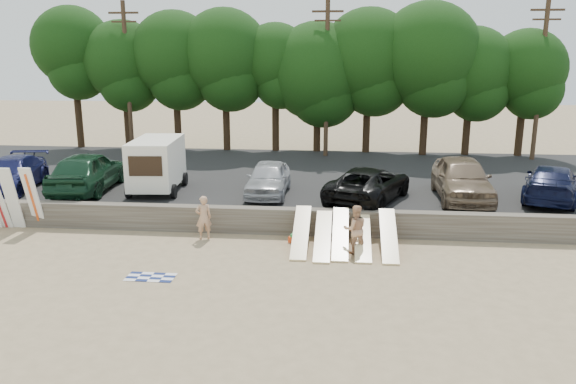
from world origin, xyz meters
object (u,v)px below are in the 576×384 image
object	(u,v)px
box_trailer	(157,162)
car_1	(87,171)
car_3	(369,184)
beachgoer_b	(355,229)
car_5	(552,183)
beachgoer_a	(204,217)
cooler	(296,238)
car_0	(11,174)
car_4	(462,178)
car_2	(268,178)

from	to	relation	value
box_trailer	car_1	xyz separation A→B (m)	(-3.11, -0.25, -0.41)
car_3	beachgoer_b	world-z (taller)	car_3
car_5	box_trailer	bearing A→B (deg)	22.18
beachgoer_a	cooler	size ratio (longest dim) A/B	4.34
car_0	car_3	bearing A→B (deg)	-9.99
car_0	beachgoer_b	bearing A→B (deg)	-26.20
cooler	beachgoer_a	bearing A→B (deg)	-166.51
car_4	car_5	distance (m)	3.72
car_4	beachgoer_b	distance (m)	6.88
car_3	beachgoer_b	bearing A→B (deg)	104.29
car_1	car_3	size ratio (longest dim) A/B	1.03
car_3	beachgoer_a	world-z (taller)	car_3
car_1	beachgoer_b	xyz separation A→B (m)	(11.80, -4.91, -0.76)
car_1	beachgoer_b	bearing A→B (deg)	153.38
car_3	beachgoer_a	distance (m)	7.14
box_trailer	car_3	xyz separation A→B (m)	(9.30, -0.70, -0.60)
car_5	beachgoer_b	distance (m)	9.82
box_trailer	beachgoer_a	distance (m)	5.40
car_2	beachgoer_a	xyz separation A→B (m)	(-1.86, -4.17, -0.60)
car_0	car_1	xyz separation A→B (m)	(3.51, 0.19, 0.18)
car_0	car_2	bearing A→B (deg)	-7.17
box_trailer	car_2	xyz separation A→B (m)	(4.99, -0.06, -0.59)
car_5	beachgoer_b	size ratio (longest dim) A/B	2.98
car_0	car_4	bearing A→B (deg)	-7.88
car_3	car_4	size ratio (longest dim) A/B	0.99
beachgoer_a	cooler	distance (m)	3.52
car_2	car_1	bearing A→B (deg)	-178.61
car_4	cooler	bearing A→B (deg)	-146.43
beachgoer_a	car_3	bearing A→B (deg)	-175.61
beachgoer_a	beachgoer_b	world-z (taller)	beachgoer_b
car_0	car_2	world-z (taller)	car_0
box_trailer	car_4	world-z (taller)	box_trailer
car_0	beachgoer_a	size ratio (longest dim) A/B	3.05
car_2	beachgoer_a	bearing A→B (deg)	-114.01
car_5	beachgoer_a	xyz separation A→B (m)	(-13.79, -4.37, -0.61)
car_1	box_trailer	bearing A→B (deg)	-179.35
car_0	cooler	size ratio (longest dim) A/B	13.27
car_2	beachgoer_a	world-z (taller)	car_2
beachgoer_a	beachgoer_b	size ratio (longest dim) A/B	0.97
car_3	box_trailer	bearing A→B (deg)	17.92
box_trailer	car_1	distance (m)	3.15
car_4	cooler	world-z (taller)	car_4
car_5	beachgoer_b	bearing A→B (deg)	54.47
car_2	beachgoer_b	world-z (taller)	car_2
car_1	car_3	distance (m)	12.43
car_2	beachgoer_b	bearing A→B (deg)	-54.10
car_1	car_2	bearing A→B (deg)	177.35
beachgoer_b	car_2	bearing A→B (deg)	-64.89
car_2	car_4	bearing A→B (deg)	0.19
car_5	beachgoer_b	xyz separation A→B (m)	(-8.24, -5.31, -0.58)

